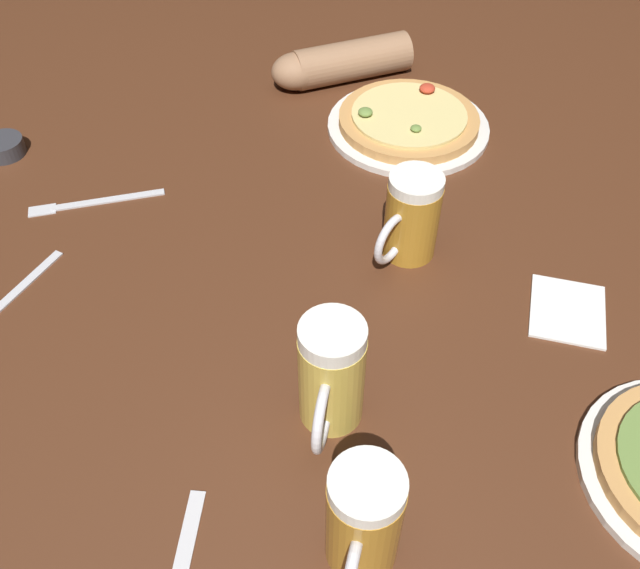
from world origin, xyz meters
TOP-DOWN VIEW (x-y plane):
  - ground_plane at (0.00, 0.00)m, footprint 2.40×2.40m
  - pizza_plate_far at (0.26, 0.37)m, footprint 0.30×0.30m
  - beer_mug_dark at (-0.04, -0.20)m, footprint 0.09×0.13m
  - beer_mug_amber at (0.15, 0.06)m, footprint 0.12×0.10m
  - beer_mug_pale at (-0.05, -0.38)m, footprint 0.09×0.13m
  - ramekin_sauce at (-0.47, 0.47)m, footprint 0.07×0.07m
  - napkin_folded at (0.34, -0.12)m, footprint 0.15×0.16m
  - fork_left at (-0.32, 0.29)m, footprint 0.22×0.03m
  - fork_spare at (-0.44, 0.10)m, footprint 0.15×0.17m
  - diner_arm at (0.17, 0.57)m, footprint 0.29×0.11m

SIDE VIEW (x-z plane):
  - ground_plane at x=0.00m, z-range -0.03..0.00m
  - fork_left at x=-0.32m, z-range 0.00..0.01m
  - fork_spare at x=-0.44m, z-range 0.00..0.01m
  - napkin_folded at x=0.34m, z-range 0.00..0.01m
  - ramekin_sauce at x=-0.47m, z-range 0.00..0.03m
  - pizza_plate_far at x=0.26m, z-range -0.01..0.04m
  - diner_arm at x=0.17m, z-range 0.00..0.08m
  - beer_mug_amber at x=0.15m, z-range 0.00..0.14m
  - beer_mug_pale at x=-0.05m, z-range 0.00..0.15m
  - beer_mug_dark at x=-0.04m, z-range 0.00..0.16m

